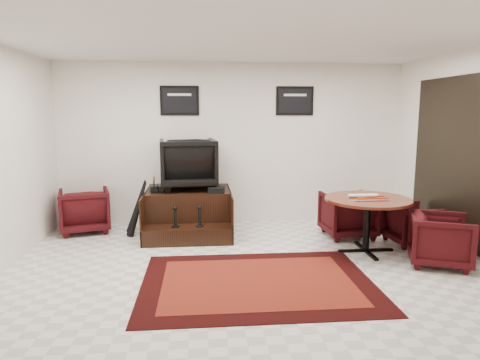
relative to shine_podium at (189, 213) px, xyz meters
name	(u,v)px	position (x,y,z in m)	size (l,w,h in m)	color
ground	(247,272)	(0.76, -1.88, -0.32)	(6.00, 6.00, 0.00)	white
room_shell	(280,127)	(1.17, -1.76, 1.46)	(6.02, 5.02, 2.81)	silver
area_rug	(258,282)	(0.85, -2.21, -0.32)	(2.67, 2.01, 0.01)	black
shine_podium	(189,213)	(0.00, 0.00, 0.00)	(1.36, 1.40, 0.70)	black
shine_chair	(188,161)	(0.00, 0.14, 0.84)	(0.90, 0.84, 0.92)	black
shoes_pair	(157,188)	(-0.49, -0.09, 0.43)	(0.28, 0.33, 0.11)	black
polish_kit	(216,190)	(0.45, -0.27, 0.42)	(0.25, 0.17, 0.09)	black
umbrella_black	(138,208)	(-0.79, -0.19, 0.13)	(0.34, 0.13, 0.91)	black
umbrella_hooked	(137,206)	(-0.83, 0.02, 0.13)	(0.34, 0.13, 0.91)	black
armchair_side	(84,208)	(-1.71, 0.18, 0.07)	(0.76, 0.71, 0.79)	black
meeting_table	(368,205)	(2.53, -1.24, 0.36)	(1.18, 1.18, 0.77)	#441609
table_chair_back	(348,212)	(2.52, -0.47, 0.06)	(0.75, 0.71, 0.77)	black
table_chair_window	(411,222)	(3.34, -0.93, 0.01)	(0.65, 0.61, 0.67)	black
table_chair_corner	(441,237)	(3.28, -1.84, 0.04)	(0.71, 0.67, 0.74)	black
paper_roll	(363,196)	(2.48, -1.17, 0.47)	(0.05, 0.05, 0.42)	white
table_clutter	(372,198)	(2.57, -1.28, 0.46)	(0.57, 0.36, 0.01)	#F6480D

